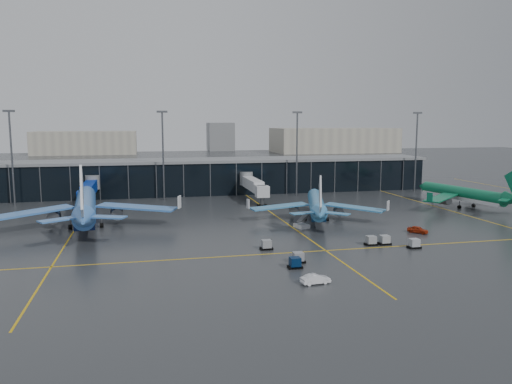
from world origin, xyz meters
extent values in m
plane|color=#282B2D|center=(0.00, 0.00, 0.00)|extent=(600.00, 600.00, 0.00)
cube|color=black|center=(0.00, 62.00, 5.00)|extent=(140.00, 16.00, 10.00)
cube|color=slate|center=(0.00, 62.00, 10.30)|extent=(142.00, 17.00, 0.80)
cylinder|color=#595B60|center=(-35.00, 53.50, 5.20)|extent=(4.00, 4.00, 4.00)
cube|color=navy|center=(-35.00, 40.00, 4.40)|extent=(3.00, 24.00, 3.00)
cylinder|color=#595B60|center=(-35.00, 32.50, 1.30)|extent=(1.00, 1.00, 2.60)
cylinder|color=#595B60|center=(10.00, 53.50, 5.20)|extent=(4.00, 4.00, 4.00)
cube|color=silver|center=(10.00, 40.00, 4.40)|extent=(3.00, 24.00, 3.00)
cylinder|color=#595B60|center=(10.00, 32.50, 1.30)|extent=(1.00, 1.00, 2.60)
cylinder|color=#595B60|center=(-55.00, 50.00, 12.50)|extent=(0.50, 0.50, 25.00)
cube|color=#595B60|center=(-55.00, 50.00, 25.20)|extent=(3.00, 0.40, 0.60)
cylinder|color=#595B60|center=(-15.00, 50.00, 12.50)|extent=(0.50, 0.50, 25.00)
cube|color=#595B60|center=(-15.00, 50.00, 25.20)|extent=(3.00, 0.40, 0.60)
cylinder|color=#595B60|center=(25.00, 50.00, 12.50)|extent=(0.50, 0.50, 25.00)
cube|color=#595B60|center=(25.00, 50.00, 25.20)|extent=(3.00, 0.40, 0.60)
cylinder|color=#595B60|center=(65.00, 50.00, 12.50)|extent=(0.50, 0.50, 25.00)
cube|color=#595B60|center=(65.00, 50.00, 25.20)|extent=(3.00, 0.40, 0.60)
cube|color=#B2AD99|center=(120.00, 260.00, 9.00)|extent=(90.00, 42.00, 18.00)
cube|color=#B2AD99|center=(-60.00, 280.00, 8.00)|extent=(70.00, 38.00, 16.00)
cube|color=#B2AD99|center=(40.00, 300.00, 11.00)|extent=(20.00, 20.00, 22.00)
cube|color=gold|center=(-35.00, 20.00, 0.01)|extent=(0.30, 120.00, 0.02)
cube|color=gold|center=(10.00, 20.00, 0.01)|extent=(0.30, 120.00, 0.02)
cube|color=gold|center=(55.00, 20.00, 0.01)|extent=(0.30, 120.00, 0.02)
cube|color=gold|center=(10.00, -15.00, 0.01)|extent=(220.00, 0.30, 0.02)
cube|color=black|center=(19.44, -13.12, 0.18)|extent=(2.20, 1.50, 0.36)
cube|color=gray|center=(19.44, -13.12, 0.95)|extent=(1.60, 1.50, 1.50)
cube|color=black|center=(25.95, -16.87, 0.18)|extent=(2.20, 1.50, 0.36)
cube|color=#979A9F|center=(25.95, -16.87, 0.95)|extent=(1.60, 1.50, 1.50)
cube|color=black|center=(22.08, -13.24, 0.18)|extent=(2.20, 1.50, 0.36)
cube|color=gray|center=(22.08, -13.24, 0.95)|extent=(1.60, 1.50, 1.50)
cube|color=black|center=(1.62, -23.97, 0.18)|extent=(2.20, 1.50, 0.36)
cube|color=#041A3B|center=(1.62, -23.97, 0.95)|extent=(1.60, 1.50, 1.50)
cube|color=black|center=(3.00, -21.17, 0.18)|extent=(2.20, 1.50, 0.36)
cube|color=gray|center=(3.00, -21.17, 0.95)|extent=(1.60, 1.50, 1.50)
cube|color=black|center=(0.08, -11.95, 0.18)|extent=(2.20, 1.50, 0.36)
cube|color=gray|center=(0.08, -11.95, 0.95)|extent=(1.60, 1.50, 1.50)
cube|color=silver|center=(11.77, 4.08, 0.40)|extent=(3.00, 3.68, 0.80)
cube|color=silver|center=(11.77, 4.08, 2.30)|extent=(2.32, 3.17, 2.29)
imported|color=#A3280C|center=(33.11, -5.95, 0.70)|extent=(3.81, 4.27, 1.40)
imported|color=silver|center=(2.16, -31.78, 0.69)|extent=(4.34, 1.97, 1.38)
camera|label=1|loc=(-20.64, -94.94, 22.17)|focal=35.00mm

